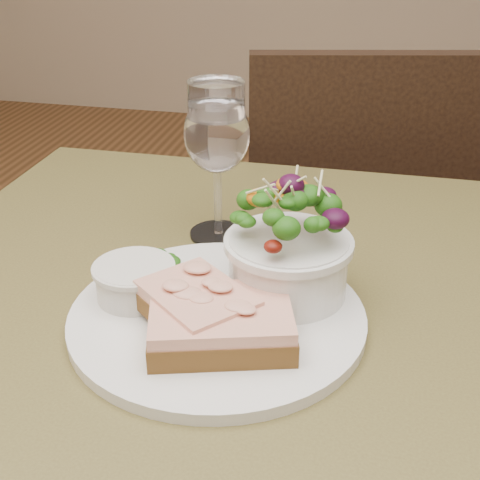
% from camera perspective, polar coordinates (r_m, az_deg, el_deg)
% --- Properties ---
extents(cafe_table, '(0.80, 0.80, 0.75)m').
position_cam_1_polar(cafe_table, '(0.74, 0.47, -12.41)').
color(cafe_table, '#4C4220').
rests_on(cafe_table, ground).
extents(chair_far, '(0.50, 0.50, 0.90)m').
position_cam_1_polar(chair_far, '(1.50, 8.70, -6.36)').
color(chair_far, black).
rests_on(chair_far, ground).
extents(dinner_plate, '(0.29, 0.29, 0.01)m').
position_cam_1_polar(dinner_plate, '(0.65, -1.95, -6.60)').
color(dinner_plate, white).
rests_on(dinner_plate, cafe_table).
extents(sandwich_front, '(0.15, 0.13, 0.03)m').
position_cam_1_polar(sandwich_front, '(0.60, -1.64, -7.10)').
color(sandwich_front, '#492F13').
rests_on(sandwich_front, dinner_plate).
extents(sandwich_back, '(0.13, 0.13, 0.03)m').
position_cam_1_polar(sandwich_back, '(0.62, -3.66, -5.53)').
color(sandwich_back, '#492F13').
rests_on(sandwich_back, dinner_plate).
extents(ramekin, '(0.08, 0.08, 0.04)m').
position_cam_1_polar(ramekin, '(0.67, -8.99, -3.36)').
color(ramekin, silver).
rests_on(ramekin, dinner_plate).
extents(salad_bowl, '(0.12, 0.12, 0.13)m').
position_cam_1_polar(salad_bowl, '(0.65, 4.18, -0.02)').
color(salad_bowl, white).
rests_on(salad_bowl, dinner_plate).
extents(garnish, '(0.05, 0.04, 0.02)m').
position_cam_1_polar(garnish, '(0.72, -7.34, -1.91)').
color(garnish, '#143D0B').
rests_on(garnish, dinner_plate).
extents(wine_glass, '(0.08, 0.08, 0.18)m').
position_cam_1_polar(wine_glass, '(0.77, -1.99, 8.63)').
color(wine_glass, white).
rests_on(wine_glass, cafe_table).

